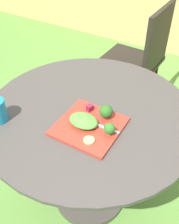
% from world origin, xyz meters
% --- Properties ---
extents(ground_plane, '(12.00, 12.00, 0.00)m').
position_xyz_m(ground_plane, '(0.00, 0.00, 0.00)').
color(ground_plane, '#568438').
extents(patio_table, '(0.98, 0.98, 0.71)m').
position_xyz_m(patio_table, '(0.00, 0.00, 0.48)').
color(patio_table, '#423D38').
rests_on(patio_table, ground_plane).
extents(patio_chair, '(0.46, 0.46, 0.90)m').
position_xyz_m(patio_chair, '(-0.10, 0.95, 0.53)').
color(patio_chair, black).
rests_on(patio_chair, ground_plane).
extents(salad_plate, '(0.27, 0.27, 0.01)m').
position_xyz_m(salad_plate, '(0.05, -0.10, 0.72)').
color(salad_plate, '#AD3323').
rests_on(salad_plate, patio_table).
extents(fork, '(0.15, 0.03, 0.00)m').
position_xyz_m(fork, '(0.09, -0.08, 0.72)').
color(fork, silver).
rests_on(fork, salad_plate).
extents(lettuce_mound, '(0.13, 0.10, 0.04)m').
position_xyz_m(lettuce_mound, '(0.03, -0.11, 0.74)').
color(lettuce_mound, '#519338').
rests_on(lettuce_mound, salad_plate).
extents(broccoli_floret_0, '(0.05, 0.05, 0.06)m').
position_xyz_m(broccoli_floret_0, '(0.15, -0.10, 0.75)').
color(broccoli_floret_0, '#99B770').
rests_on(broccoli_floret_0, salad_plate).
extents(broccoli_floret_1, '(0.06, 0.06, 0.07)m').
position_xyz_m(broccoli_floret_1, '(0.09, -0.02, 0.76)').
color(broccoli_floret_1, '#99B770').
rests_on(broccoli_floret_1, salad_plate).
extents(cucumber_slice_0, '(0.05, 0.05, 0.01)m').
position_xyz_m(cucumber_slice_0, '(0.10, -0.18, 0.73)').
color(cucumber_slice_0, '#8EB766').
rests_on(cucumber_slice_0, salad_plate).
extents(beet_chunk_0, '(0.03, 0.03, 0.03)m').
position_xyz_m(beet_chunk_0, '(0.01, -0.01, 0.74)').
color(beet_chunk_0, maroon).
rests_on(beet_chunk_0, salad_plate).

